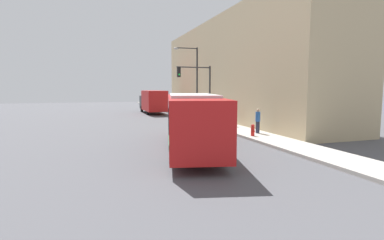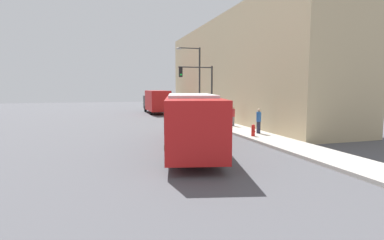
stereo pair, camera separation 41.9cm
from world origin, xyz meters
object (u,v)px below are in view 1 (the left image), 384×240
object	(u,v)px
city_bus	(192,118)
delivery_truck	(153,101)
pedestrian_mid_block	(258,121)
traffic_light_pole	(198,84)
pedestrian_near_corner	(231,116)
parking_meter	(216,114)
fire_hydrant	(253,130)
street_lamp	(194,77)

from	to	relation	value
city_bus	delivery_truck	size ratio (longest dim) A/B	1.36
city_bus	delivery_truck	xyz separation A→B (m)	(2.49, 24.12, -0.14)
pedestrian_mid_block	delivery_truck	bearing A→B (deg)	99.77
traffic_light_pole	pedestrian_mid_block	distance (m)	8.02
pedestrian_near_corner	parking_meter	bearing A→B (deg)	130.03
delivery_truck	pedestrian_near_corner	distance (m)	16.86
parking_meter	pedestrian_near_corner	size ratio (longest dim) A/B	0.82
city_bus	pedestrian_near_corner	world-z (taller)	city_bus
city_bus	parking_meter	xyz separation A→B (m)	(5.12, 8.81, -0.69)
delivery_truck	pedestrian_near_corner	size ratio (longest dim) A/B	4.77
city_bus	fire_hydrant	distance (m)	5.74
street_lamp	pedestrian_mid_block	size ratio (longest dim) A/B	4.20
delivery_truck	parking_meter	bearing A→B (deg)	-80.25
delivery_truck	traffic_light_pole	size ratio (longest dim) A/B	1.52
pedestrian_near_corner	pedestrian_mid_block	xyz separation A→B (m)	(-0.01, -4.37, 0.05)
delivery_truck	street_lamp	size ratio (longest dim) A/B	1.08
street_lamp	parking_meter	bearing A→B (deg)	-89.15
traffic_light_pole	pedestrian_near_corner	xyz separation A→B (m)	(1.95, -2.93, -2.76)
city_bus	delivery_truck	bearing A→B (deg)	97.82
city_bus	fire_hydrant	world-z (taller)	city_bus
parking_meter	pedestrian_mid_block	bearing A→B (deg)	-80.19
pedestrian_mid_block	pedestrian_near_corner	bearing A→B (deg)	89.80
delivery_truck	fire_hydrant	bearing A→B (deg)	-83.12
pedestrian_mid_block	city_bus	bearing A→B (deg)	-151.59
city_bus	pedestrian_mid_block	xyz separation A→B (m)	(6.07, 3.29, -0.72)
delivery_truck	pedestrian_mid_block	size ratio (longest dim) A/B	4.54
delivery_truck	street_lamp	world-z (taller)	street_lamp
fire_hydrant	pedestrian_near_corner	distance (m)	5.46
city_bus	delivery_truck	distance (m)	24.25
parking_meter	street_lamp	xyz separation A→B (m)	(-0.08, 5.66, 3.46)
delivery_truck	fire_hydrant	distance (m)	22.00
city_bus	fire_hydrant	size ratio (longest dim) A/B	13.65
fire_hydrant	traffic_light_pole	xyz separation A→B (m)	(-0.98, 8.28, 3.21)
traffic_light_pole	pedestrian_mid_block	size ratio (longest dim) A/B	2.98
fire_hydrant	pedestrian_mid_block	size ratio (longest dim) A/B	0.45
city_bus	street_lamp	distance (m)	15.58
pedestrian_near_corner	traffic_light_pole	bearing A→B (deg)	123.61
street_lamp	traffic_light_pole	bearing A→B (deg)	-102.91
fire_hydrant	street_lamp	world-z (taller)	street_lamp
delivery_truck	pedestrian_mid_block	bearing A→B (deg)	-80.23
traffic_light_pole	parking_meter	bearing A→B (deg)	-61.18
street_lamp	pedestrian_near_corner	distance (m)	7.75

